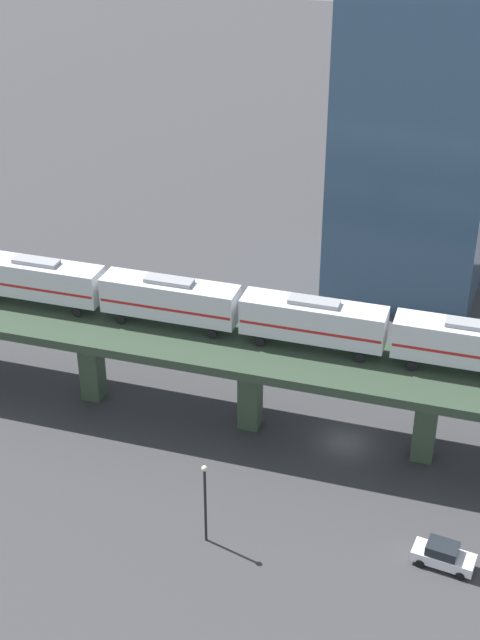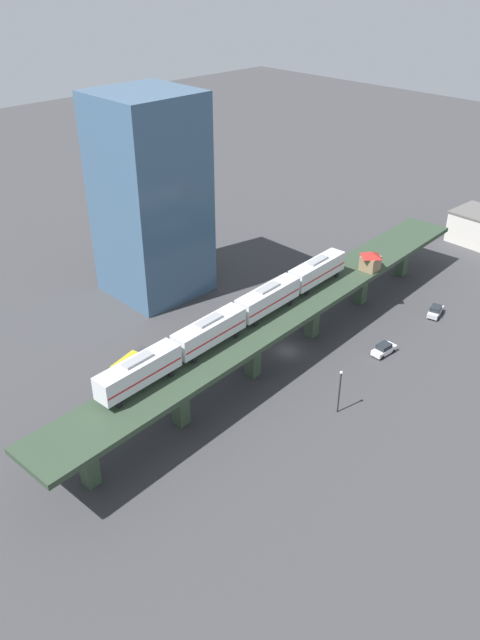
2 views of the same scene
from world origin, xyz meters
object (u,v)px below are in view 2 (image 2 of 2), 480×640
(street_car_white, at_px, (384,349))
(signal_hut, at_px, (370,260))
(delivery_truck, at_px, (132,365))
(office_tower, at_px, (150,198))
(street_lamp, at_px, (340,388))
(subway_train, at_px, (240,314))
(street_car_silver, at_px, (435,311))

(street_car_white, bearing_deg, signal_hut, 138.36)
(delivery_truck, distance_m, office_tower, 32.45)
(delivery_truck, relative_size, street_lamp, 1.09)
(delivery_truck, bearing_deg, office_tower, 134.73)
(street_lamp, bearing_deg, street_car_white, 103.12)
(subway_train, distance_m, signal_hut, 29.52)
(street_car_white, distance_m, street_lamp, 17.45)
(signal_hut, bearing_deg, street_lamp, -61.21)
(signal_hut, distance_m, delivery_truck, 43.94)
(street_car_silver, distance_m, delivery_truck, 53.67)
(subway_train, bearing_deg, delivery_truck, -133.82)
(street_lamp, bearing_deg, office_tower, 174.34)
(subway_train, relative_size, street_car_silver, 10.57)
(street_lamp, relative_size, office_tower, 0.19)
(signal_hut, xyz_separation_m, street_car_white, (10.33, -9.18, -9.01))
(delivery_truck, bearing_deg, subway_train, 46.18)
(street_car_silver, height_order, street_lamp, street_lamp)
(street_car_white, xyz_separation_m, office_tower, (-42.97, -12.06, 17.06))
(street_car_white, bearing_deg, subway_train, -120.48)
(subway_train, relative_size, street_lamp, 7.19)
(subway_train, xyz_separation_m, street_car_silver, (11.24, 36.98, -9.75))
(street_car_white, xyz_separation_m, street_lamp, (3.90, -16.71, 3.17))
(street_car_white, bearing_deg, street_lamp, -76.88)
(signal_hut, distance_m, street_lamp, 30.11)
(street_car_white, distance_m, office_tower, 47.78)
(street_lamp, xyz_separation_m, office_tower, (-46.87, 4.64, 13.89))
(office_tower, bearing_deg, street_lamp, -5.66)
(signal_hut, bearing_deg, street_car_silver, 37.96)
(street_car_silver, bearing_deg, street_car_white, -87.59)
(subway_train, relative_size, delivery_truck, 6.62)
(subway_train, bearing_deg, street_car_white, 59.52)
(signal_hut, bearing_deg, street_car_white, -41.64)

